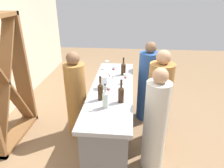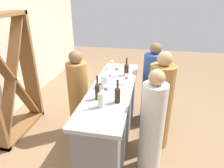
{
  "view_description": "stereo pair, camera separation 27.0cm",
  "coord_description": "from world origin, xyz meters",
  "views": [
    {
      "loc": [
        -2.63,
        -0.24,
        2.25
      ],
      "look_at": [
        0.0,
        0.0,
        1.04
      ],
      "focal_mm": 32.26,
      "sensor_mm": 36.0,
      "label": 1
    },
    {
      "loc": [
        -2.59,
        -0.51,
        2.25
      ],
      "look_at": [
        0.0,
        0.0,
        1.04
      ],
      "focal_mm": 32.26,
      "sensor_mm": 36.0,
      "label": 2
    }
  ],
  "objects": [
    {
      "name": "bar_counter",
      "position": [
        0.0,
        0.0,
        0.5
      ],
      "size": [
        2.13,
        0.6,
        0.99
      ],
      "color": "slate",
      "rests_on": "ground"
    },
    {
      "name": "wine_glass_near_center",
      "position": [
        0.07,
        -0.0,
        1.12
      ],
      "size": [
        0.07,
        0.07,
        0.16
      ],
      "color": "white",
      "rests_on": "bar_counter"
    },
    {
      "name": "wine_glass_near_right",
      "position": [
        -0.31,
        0.02,
        1.1
      ],
      "size": [
        0.07,
        0.07,
        0.16
      ],
      "color": "white",
      "rests_on": "bar_counter"
    },
    {
      "name": "wine_bottle_center_amber_brown",
      "position": [
        -0.38,
        0.11,
        1.12
      ],
      "size": [
        0.07,
        0.07,
        0.32
      ],
      "color": "#331E0F",
      "rests_on": "bar_counter"
    },
    {
      "name": "wine_bottle_leftmost_clear_pale",
      "position": [
        -0.57,
        0.03,
        1.11
      ],
      "size": [
        0.07,
        0.07,
        0.31
      ],
      "color": "#B7C6B2",
      "rests_on": "bar_counter"
    },
    {
      "name": "wine_bottle_second_left_amber_brown",
      "position": [
        -0.42,
        -0.15,
        1.11
      ],
      "size": [
        0.07,
        0.07,
        0.3
      ],
      "color": "#331E0F",
      "rests_on": "bar_counter"
    },
    {
      "name": "wine_glass_near_left",
      "position": [
        0.17,
        -0.19,
        1.09
      ],
      "size": [
        0.07,
        0.07,
        0.15
      ],
      "color": "white",
      "rests_on": "bar_counter"
    },
    {
      "name": "wine_bottle_second_right_amber_brown",
      "position": [
        0.5,
        -0.14,
        1.1
      ],
      "size": [
        0.08,
        0.08,
        0.29
      ],
      "color": "#331E0F",
      "rests_on": "bar_counter"
    },
    {
      "name": "wine_glass_far_left",
      "position": [
        0.52,
        0.02,
        1.09
      ],
      "size": [
        0.08,
        0.08,
        0.14
      ],
      "color": "white",
      "rests_on": "bar_counter"
    },
    {
      "name": "person_center_guest",
      "position": [
        -0.44,
        -0.6,
        0.68
      ],
      "size": [
        0.38,
        0.38,
        1.47
      ],
      "rotation": [
        0.0,
        0.0,
        1.85
      ],
      "color": "beige",
      "rests_on": "ground"
    },
    {
      "name": "water_pitcher",
      "position": [
        -0.03,
        0.1,
        1.08
      ],
      "size": [
        0.11,
        0.11,
        0.18
      ],
      "color": "silver",
      "rests_on": "bar_counter"
    },
    {
      "name": "wine_glass_far_center",
      "position": [
        0.19,
        0.06,
        1.1
      ],
      "size": [
        0.07,
        0.07,
        0.16
      ],
      "color": "white",
      "rests_on": "bar_counter"
    },
    {
      "name": "ground_plane",
      "position": [
        0.0,
        0.0,
        0.0
      ],
      "size": [
        12.0,
        12.0,
        0.0
      ],
      "primitive_type": "plane",
      "color": "#846647"
    },
    {
      "name": "person_right_guest",
      "position": [
        0.78,
        -0.59,
        0.68
      ],
      "size": [
        0.43,
        0.43,
        1.49
      ],
      "rotation": [
        0.0,
        0.0,
        1.39
      ],
      "color": "#284C8C",
      "rests_on": "ground"
    },
    {
      "name": "wine_glass_far_right",
      "position": [
        0.78,
        0.16,
        1.1
      ],
      "size": [
        0.06,
        0.06,
        0.15
      ],
      "color": "white",
      "rests_on": "bar_counter"
    },
    {
      "name": "person_server_behind",
      "position": [
        0.19,
        0.61,
        0.67
      ],
      "size": [
        0.33,
        0.33,
        1.46
      ],
      "rotation": [
        0.0,
        0.0,
        -1.56
      ],
      "color": "#9E6B33",
      "rests_on": "ground"
    },
    {
      "name": "wine_rack",
      "position": [
        -0.01,
        1.65,
        0.99
      ],
      "size": [
        1.09,
        0.28,
        1.99
      ],
      "color": "brown",
      "rests_on": "ground"
    },
    {
      "name": "person_left_guest",
      "position": [
        0.11,
        -0.71,
        0.71
      ],
      "size": [
        0.45,
        0.45,
        1.53
      ],
      "rotation": [
        0.0,
        0.0,
        1.29
      ],
      "color": "#9E6B33",
      "rests_on": "ground"
    }
  ]
}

